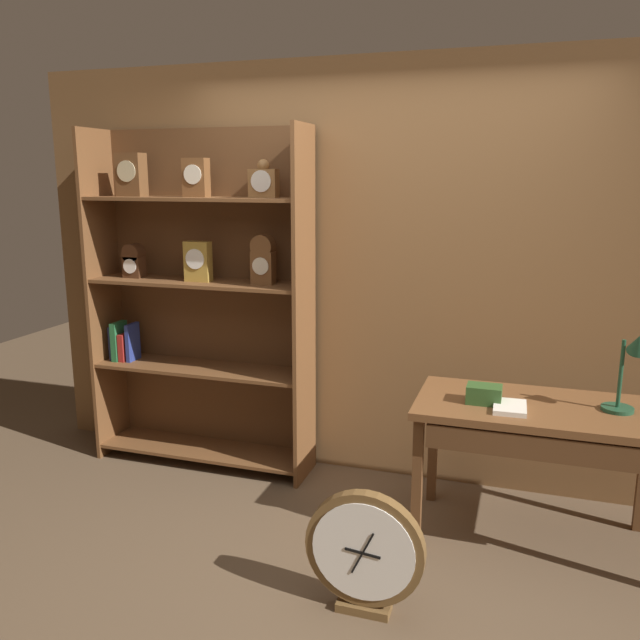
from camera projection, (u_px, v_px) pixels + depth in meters
The scene contains 8 objects.
ground_plane at pixel (319, 593), 3.04m from camera, with size 10.00×10.00×0.00m, color brown.
back_wood_panel at pixel (388, 275), 4.04m from camera, with size 4.80×0.05×2.60m, color brown.
bookshelf at pixel (199, 298), 4.26m from camera, with size 1.47×0.37×2.20m.
workbench at pixel (537, 423), 3.33m from camera, with size 1.23×0.65×0.75m.
desk_lamp at pixel (632, 364), 3.16m from camera, with size 0.21×0.21×0.43m.
toolbox_small at pixel (484, 394), 3.36m from camera, with size 0.18×0.12×0.09m, color #2D5123.
open_repair_manual at pixel (510, 407), 3.27m from camera, with size 0.16×0.22×0.03m, color silver.
round_clock_large at pixel (365, 552), 2.85m from camera, with size 0.53×0.11×0.57m.
Camera 1 is at (0.84, -2.56, 1.89)m, focal length 36.63 mm.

